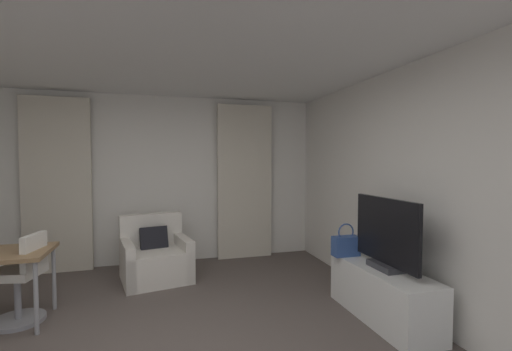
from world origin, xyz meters
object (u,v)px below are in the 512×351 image
object	(u,v)px
tv_console	(382,293)
handbag_primary	(346,245)
armchair	(155,259)
desk_chair	(21,283)
tv_flatscreen	(386,236)

from	to	relation	value
tv_console	handbag_primary	distance (m)	0.63
armchair	handbag_primary	bearing A→B (deg)	-32.86
desk_chair	tv_console	world-z (taller)	desk_chair
tv_console	handbag_primary	xyz separation A→B (m)	(-0.13, 0.48, 0.38)
armchair	desk_chair	size ratio (longest dim) A/B	1.12
desk_chair	tv_flatscreen	world-z (taller)	tv_flatscreen
armchair	handbag_primary	xyz separation A→B (m)	(2.08, -1.34, 0.36)
tv_flatscreen	armchair	bearing A→B (deg)	139.75
handbag_primary	tv_console	bearing A→B (deg)	-75.00
tv_console	armchair	bearing A→B (deg)	140.40
tv_flatscreen	handbag_primary	xyz separation A→B (m)	(-0.13, 0.53, -0.21)
armchair	tv_flatscreen	world-z (taller)	tv_flatscreen
armchair	tv_console	size ratio (longest dim) A/B	0.76
armchair	handbag_primary	size ratio (longest dim) A/B	2.67
armchair	tv_console	world-z (taller)	armchair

